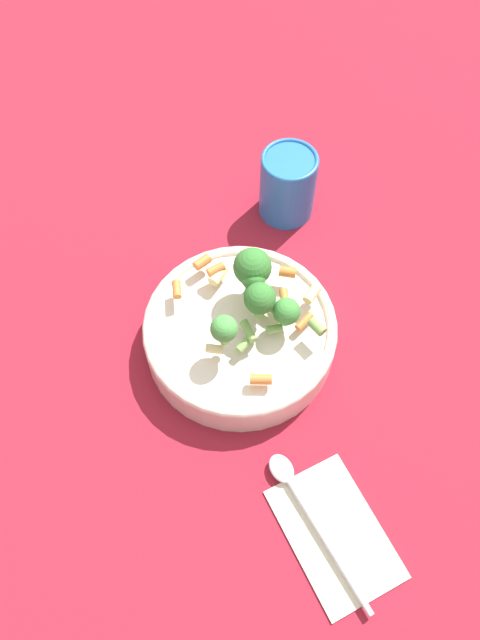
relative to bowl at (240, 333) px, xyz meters
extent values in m
plane|color=maroon|center=(0.00, 0.00, -0.03)|extent=(3.00, 3.00, 0.00)
cylinder|color=beige|center=(0.00, 0.00, -0.01)|extent=(0.24, 0.24, 0.05)
torus|color=beige|center=(0.00, 0.00, 0.02)|extent=(0.24, 0.24, 0.01)
cylinder|color=#8CB766|center=(0.02, 0.02, 0.03)|extent=(0.01, 0.01, 0.02)
sphere|color=#3D8438|center=(0.02, 0.02, 0.05)|extent=(0.03, 0.03, 0.03)
cylinder|color=#8CB766|center=(0.03, 0.05, 0.04)|extent=(0.02, 0.02, 0.02)
sphere|color=#33722D|center=(0.03, 0.05, 0.07)|extent=(0.05, 0.05, 0.05)
cylinder|color=#8CB766|center=(0.05, -0.01, 0.04)|extent=(0.01, 0.01, 0.01)
sphere|color=#3D8438|center=(0.05, -0.01, 0.06)|extent=(0.03, 0.03, 0.03)
cylinder|color=#8CB766|center=(-0.02, -0.03, 0.05)|extent=(0.01, 0.01, 0.02)
sphere|color=#479342|center=(-0.02, -0.03, 0.07)|extent=(0.03, 0.03, 0.03)
cylinder|color=#8CB766|center=(0.02, 0.00, 0.05)|extent=(0.01, 0.01, 0.02)
sphere|color=#33722D|center=(0.02, 0.00, 0.07)|extent=(0.04, 0.04, 0.04)
cylinder|color=#8CB766|center=(0.02, 0.03, 0.05)|extent=(0.01, 0.01, 0.02)
sphere|color=#3D8438|center=(0.02, 0.03, 0.07)|extent=(0.03, 0.03, 0.03)
cylinder|color=#729E4C|center=(0.00, -0.03, 0.03)|extent=(0.03, 0.02, 0.01)
cylinder|color=beige|center=(-0.01, 0.07, 0.04)|extent=(0.03, 0.03, 0.01)
cylinder|color=orange|center=(0.01, -0.08, 0.03)|extent=(0.03, 0.02, 0.01)
cylinder|color=orange|center=(-0.03, 0.09, 0.04)|extent=(0.02, 0.02, 0.01)
cylinder|color=#729E4C|center=(0.04, -0.02, 0.04)|extent=(0.02, 0.01, 0.01)
cylinder|color=orange|center=(0.07, 0.05, 0.04)|extent=(0.02, 0.02, 0.01)
cylinder|color=orange|center=(-0.02, 0.07, 0.04)|extent=(0.02, 0.02, 0.01)
cylinder|color=#729E4C|center=(0.04, 0.01, 0.04)|extent=(0.03, 0.03, 0.01)
cylinder|color=orange|center=(0.08, -0.02, 0.03)|extent=(0.03, 0.02, 0.01)
cylinder|color=beige|center=(-0.04, -0.03, 0.04)|extent=(0.02, 0.02, 0.01)
cylinder|color=orange|center=(-0.07, 0.05, 0.04)|extent=(0.01, 0.02, 0.01)
cylinder|color=beige|center=(0.09, 0.01, 0.04)|extent=(0.03, 0.03, 0.01)
cylinder|color=#729E4C|center=(0.08, -0.04, 0.05)|extent=(0.02, 0.02, 0.01)
cylinder|color=#729E4C|center=(0.01, -0.02, 0.04)|extent=(0.02, 0.03, 0.01)
cylinder|color=orange|center=(0.06, 0.01, 0.05)|extent=(0.01, 0.02, 0.01)
cylinder|color=#2366B2|center=(0.11, 0.20, 0.02)|extent=(0.08, 0.08, 0.10)
torus|color=#2366B2|center=(0.11, 0.20, 0.07)|extent=(0.08, 0.08, 0.01)
cube|color=beige|center=(0.05, -0.26, -0.03)|extent=(0.13, 0.17, 0.01)
cylinder|color=silver|center=(0.04, -0.27, -0.02)|extent=(0.05, 0.15, 0.01)
ellipsoid|color=silver|center=(0.01, -0.17, -0.02)|extent=(0.04, 0.04, 0.01)
camera|label=1|loc=(-0.08, -0.37, 0.69)|focal=35.00mm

